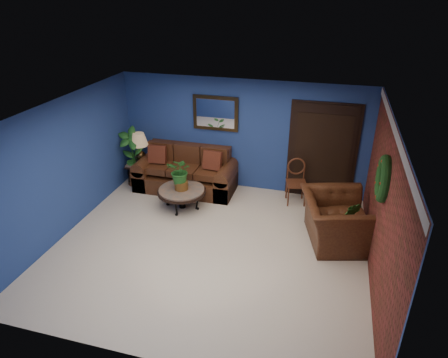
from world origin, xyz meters
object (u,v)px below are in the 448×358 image
(armchair, at_px, (336,220))
(sofa, at_px, (187,175))
(end_table, at_px, (142,167))
(side_chair, at_px, (296,178))
(table_lamp, at_px, (139,144))
(coffee_table, at_px, (182,191))

(armchair, bearing_deg, sofa, 54.02)
(sofa, relative_size, end_table, 3.85)
(end_table, relative_size, armchair, 0.44)
(end_table, bearing_deg, side_chair, 1.11)
(table_lamp, bearing_deg, end_table, 0.00)
(side_chair, relative_size, armchair, 0.73)
(table_lamp, distance_m, armchair, 4.65)
(side_chair, bearing_deg, coffee_table, -171.42)
(coffee_table, xyz_separation_m, table_lamp, (-1.32, 0.85, 0.60))
(armchair, bearing_deg, coffee_table, 67.79)
(end_table, height_order, armchair, armchair)
(end_table, distance_m, side_chair, 3.59)
(table_lamp, bearing_deg, armchair, -15.57)
(sofa, relative_size, table_lamp, 3.28)
(sofa, xyz_separation_m, end_table, (-1.11, -0.03, 0.07))
(table_lamp, bearing_deg, coffee_table, -32.74)
(table_lamp, xyz_separation_m, side_chair, (3.59, 0.07, -0.43))
(coffee_table, distance_m, end_table, 1.57)
(armchair, bearing_deg, end_table, 59.33)
(sofa, bearing_deg, coffee_table, -76.45)
(coffee_table, bearing_deg, side_chair, 22.11)
(sofa, height_order, coffee_table, sofa)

